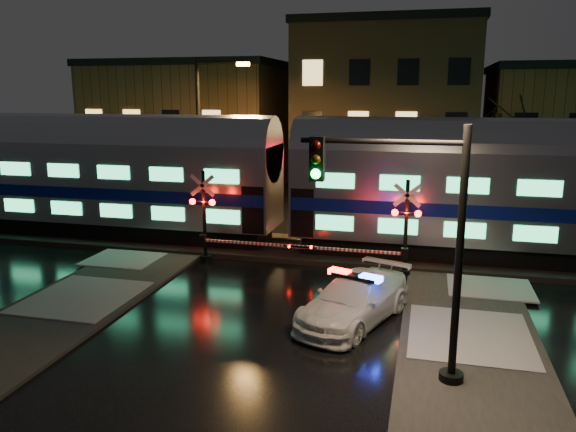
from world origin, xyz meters
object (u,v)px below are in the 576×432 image
(traffic_light, at_px, (416,250))
(streetlight, at_px, (204,131))
(police_car, at_px, (354,299))
(crossing_signal_right, at_px, (396,238))
(crossing_signal_left, at_px, (212,226))

(traffic_light, height_order, streetlight, streetlight)
(traffic_light, relative_size, streetlight, 0.72)
(police_car, height_order, traffic_light, traffic_light)
(police_car, relative_size, streetlight, 0.61)
(streetlight, bearing_deg, crossing_signal_right, -32.17)
(crossing_signal_right, relative_size, streetlight, 0.62)
(police_car, xyz_separation_m, streetlight, (-9.67, 11.51, 4.40))
(crossing_signal_left, height_order, streetlight, streetlight)
(crossing_signal_right, bearing_deg, police_car, -101.55)
(crossing_signal_left, bearing_deg, crossing_signal_right, -0.01)
(streetlight, bearing_deg, police_car, -49.97)
(police_car, relative_size, crossing_signal_left, 0.98)
(crossing_signal_right, distance_m, crossing_signal_left, 7.68)
(crossing_signal_left, relative_size, traffic_light, 0.87)
(crossing_signal_left, bearing_deg, streetlight, 113.94)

